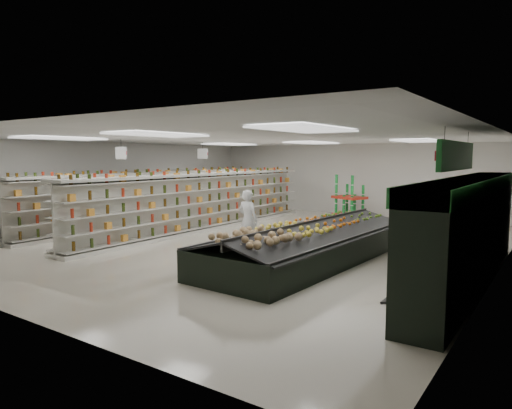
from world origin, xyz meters
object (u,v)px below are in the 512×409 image
Objects in this scene: gondola_left at (154,200)px; shopper_main at (248,220)px; soda_endcap at (349,199)px; gondola_center at (204,204)px; shopper_background at (252,199)px; produce_island at (310,242)px.

gondola_left is 6.88× the size of shopper_main.
gondola_center is at bearing -118.43° from soda_endcap.
gondola_center is 7.77× the size of shopper_background.
gondola_left is 7.73× the size of shopper_background.
shopper_main is (3.40, -2.06, -0.09)m from gondola_center.
soda_endcap is 4.20m from shopper_background.
shopper_main is at bearing -18.97° from gondola_left.
gondola_center is 5.98m from produce_island.
gondola_left is 1.68× the size of produce_island.
produce_island is at bearing -23.02° from gondola_center.
gondola_left is at bearing 139.44° from shopper_background.
soda_endcap is 0.99× the size of shopper_main.
gondola_center reaches higher than shopper_background.
shopper_main is (6.07, -2.12, -0.08)m from gondola_left.
produce_island is at bearing -148.50° from shopper_background.
produce_island is 4.60× the size of shopper_background.
shopper_main reaches higher than soda_endcap.
soda_endcap is (5.81, 5.75, -0.11)m from gondola_left.
gondola_left reaches higher than shopper_background.
shopper_main reaches higher than shopper_background.
gondola_center reaches higher than shopper_main.
gondola_center is 4.01m from shopper_background.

